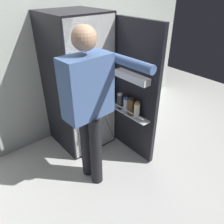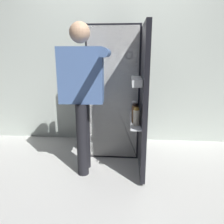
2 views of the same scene
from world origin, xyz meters
The scene contains 4 objects.
ground_plane centered at (0.00, 0.00, 0.00)m, with size 6.59×6.59×0.00m, color silver.
kitchen_wall centered at (0.00, 0.95, 1.32)m, with size 4.40×0.10×2.63m, color beige.
refrigerator centered at (0.02, 0.53, 0.80)m, with size 0.68×1.26×1.61m.
person centered at (-0.29, -0.08, 0.95)m, with size 0.55×0.74×1.59m.
Camera 2 is at (0.18, -2.26, 1.27)m, focal length 34.53 mm.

